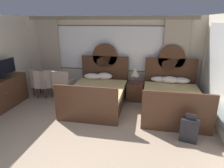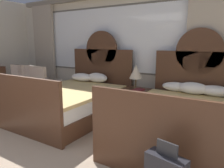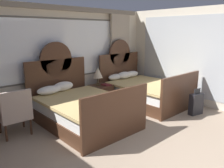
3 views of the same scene
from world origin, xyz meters
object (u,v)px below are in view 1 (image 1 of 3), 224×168
at_px(bed_near_window, 98,94).
at_px(book_on_nightstand, 138,83).
at_px(armchair_by_window_right, 41,82).
at_px(table_lamp_on_nightstand, 135,72).
at_px(tv_flatscreen, 4,68).
at_px(suitcase_on_floor, 189,130).
at_px(armchair_by_window_left, 63,83).
at_px(armchair_by_window_centre, 44,82).
at_px(bed_near_mirror, 172,99).
at_px(dresser_minibar, 0,95).
at_px(nightstand_between_beds, 135,91).

height_order(bed_near_window, book_on_nightstand, bed_near_window).
bearing_deg(armchair_by_window_right, book_on_nightstand, 2.86).
distance_m(bed_near_window, table_lamp_on_nightstand, 1.43).
relative_size(tv_flatscreen, suitcase_on_floor, 1.40).
bearing_deg(suitcase_on_floor, armchair_by_window_left, 153.66).
xyz_separation_m(book_on_nightstand, armchair_by_window_right, (-3.33, -0.17, -0.10)).
xyz_separation_m(tv_flatscreen, armchair_by_window_centre, (0.70, 0.93, -0.68)).
bearing_deg(bed_near_window, bed_near_mirror, 0.25).
bearing_deg(book_on_nightstand, armchair_by_window_right, -177.14).
bearing_deg(armchair_by_window_left, bed_near_window, -16.15).
xyz_separation_m(table_lamp_on_nightstand, armchair_by_window_right, (-3.19, -0.35, -0.44)).
bearing_deg(bed_near_window, tv_flatscreen, -168.76).
bearing_deg(dresser_minibar, table_lamp_on_nightstand, 22.54).
height_order(bed_near_mirror, nightstand_between_beds, bed_near_mirror).
distance_m(table_lamp_on_nightstand, tv_flatscreen, 4.00).
bearing_deg(tv_flatscreen, armchair_by_window_right, 57.13).
distance_m(tv_flatscreen, armchair_by_window_centre, 1.34).
bearing_deg(armchair_by_window_centre, tv_flatscreen, -126.94).
xyz_separation_m(bed_near_window, armchair_by_window_centre, (-2.01, 0.39, 0.14)).
distance_m(bed_near_window, book_on_nightstand, 1.36).
xyz_separation_m(bed_near_window, dresser_minibar, (-2.73, -0.85, 0.09)).
height_order(bed_near_window, armchair_by_window_centre, bed_near_window).
distance_m(bed_near_window, armchair_by_window_left, 1.38).
height_order(bed_near_window, armchair_by_window_right, bed_near_window).
relative_size(bed_near_mirror, armchair_by_window_right, 2.36).
distance_m(table_lamp_on_nightstand, suitcase_on_floor, 2.69).
height_order(tv_flatscreen, armchair_by_window_left, tv_flatscreen).
relative_size(book_on_nightstand, armchair_by_window_centre, 0.27).
xyz_separation_m(bed_near_mirror, tv_flatscreen, (-4.93, -0.55, 0.82)).
bearing_deg(armchair_by_window_right, armchair_by_window_left, -0.04).
bearing_deg(nightstand_between_beds, armchair_by_window_right, -175.19).
height_order(book_on_nightstand, dresser_minibar, dresser_minibar).
xyz_separation_m(tv_flatscreen, armchair_by_window_left, (1.39, 0.92, -0.68)).
bearing_deg(armchair_by_window_centre, bed_near_window, -10.89).
bearing_deg(bed_near_mirror, suitcase_on_floor, -81.40).
bearing_deg(tv_flatscreen, armchair_by_window_left, 33.62).
relative_size(bed_near_window, tv_flatscreen, 2.40).
bearing_deg(table_lamp_on_nightstand, armchair_by_window_centre, -173.68).
height_order(nightstand_between_beds, armchair_by_window_right, armchair_by_window_right).
relative_size(bed_near_mirror, dresser_minibar, 1.16).
height_order(bed_near_mirror, book_on_nightstand, bed_near_mirror).
bearing_deg(bed_near_window, suitcase_on_floor, -31.21).
relative_size(armchair_by_window_left, armchair_by_window_right, 1.00).
height_order(bed_near_window, armchair_by_window_left, bed_near_window).
height_order(bed_near_window, dresser_minibar, bed_near_window).
bearing_deg(table_lamp_on_nightstand, suitcase_on_floor, -58.22).
bearing_deg(armchair_by_window_centre, nightstand_between_beds, 4.90).
relative_size(bed_near_window, bed_near_mirror, 1.00).
height_order(dresser_minibar, armchair_by_window_left, armchair_by_window_left).
bearing_deg(armchair_by_window_right, nightstand_between_beds, 4.81).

